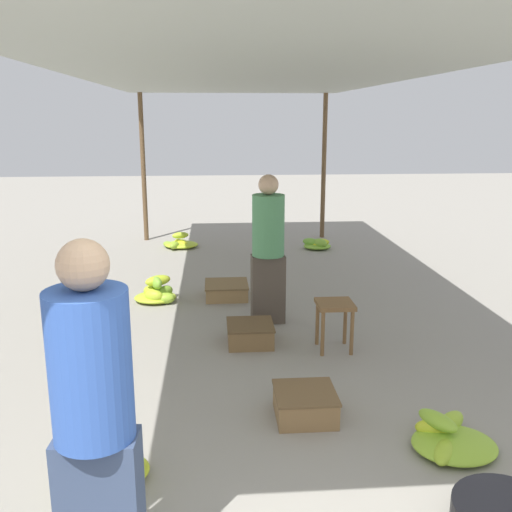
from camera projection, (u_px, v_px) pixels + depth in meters
canopy_post_back_left at (143, 168)px, 9.91m from camera, size 0.08×0.08×2.55m
canopy_post_back_right at (324, 167)px, 10.14m from camera, size 0.08×0.08×2.55m
canopy_tarp at (250, 74)px, 5.68m from camera, size 3.58×8.73×0.04m
vendor_foreground at (94, 418)px, 2.50m from camera, size 0.38×0.38×1.67m
stool at (335, 312)px, 5.33m from camera, size 0.34×0.34×0.47m
banana_pile_left_0 at (106, 468)px, 3.46m from camera, size 0.53×0.53×0.22m
banana_pile_left_1 at (157, 293)px, 6.79m from camera, size 0.50×0.45×0.31m
banana_pile_left_2 at (180, 243)px, 9.60m from camera, size 0.63×0.60×0.27m
banana_pile_right_0 at (450, 439)px, 3.79m from camera, size 0.56×0.64×0.22m
banana_pile_right_1 at (318, 244)px, 9.48m from camera, size 0.50×0.43×0.19m
crate_near at (250, 334)px, 5.53m from camera, size 0.45×0.45×0.20m
crate_mid at (305, 404)px, 4.17m from camera, size 0.45×0.45×0.21m
crate_far at (227, 290)px, 6.96m from camera, size 0.52×0.52×0.18m
shopper_walking_mid at (268, 247)px, 5.96m from camera, size 0.36×0.35×1.58m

